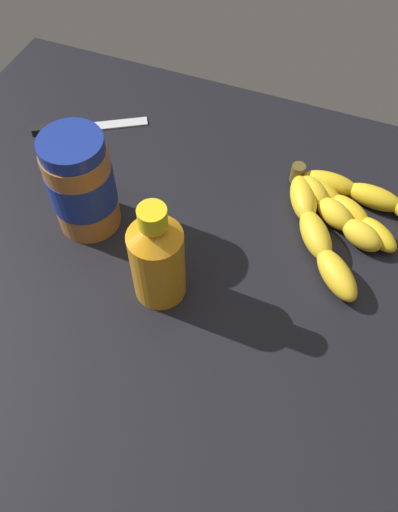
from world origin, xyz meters
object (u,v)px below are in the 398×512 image
Objects in this scene: banana_bunch at (342,215)px; butter_knife at (80,126)px; peanut_butter_jar at (81,184)px; honey_bottle at (157,258)px.

butter_knife is (-43.02, 3.79, -1.15)cm from banana_bunch.
honey_bottle reaches higher than peanut_butter_jar.
butter_knife is at bearing 136.78° from honey_bottle.
banana_bunch is 1.39× the size of butter_knife.
honey_bottle is at bearing -135.18° from banana_bunch.
peanut_butter_jar is at bearing -159.53° from banana_bunch.
banana_bunch is at bearing 44.82° from honey_bottle.
peanut_butter_jar is at bearing 153.79° from honey_bottle.
honey_bottle is (-18.95, -18.83, 5.25)cm from banana_bunch.
honey_bottle is 33.65cm from butter_knife.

